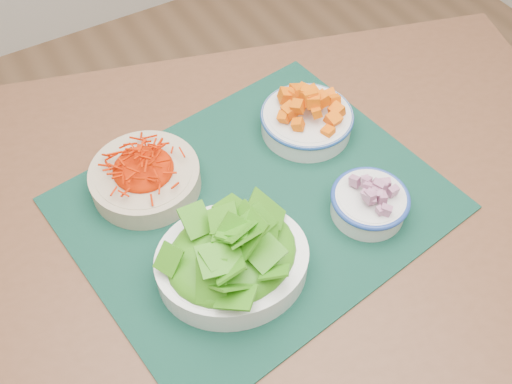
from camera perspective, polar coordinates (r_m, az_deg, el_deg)
table at (r=1.07m, az=1.16°, el=-3.81°), size 1.45×1.17×0.75m
placemat at (r=0.99m, az=-0.00°, el=-1.14°), size 0.67×0.57×0.00m
carrot_bowl at (r=1.00m, az=-11.10°, el=1.84°), size 0.24×0.24×0.07m
squash_bowl at (r=1.08m, az=5.14°, el=7.77°), size 0.22×0.22×0.09m
lettuce_bowl at (r=0.87m, az=-2.44°, el=-6.31°), size 0.29×0.26×0.11m
onion_bowl at (r=0.97m, az=11.32°, el=-0.79°), size 0.16×0.16×0.07m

